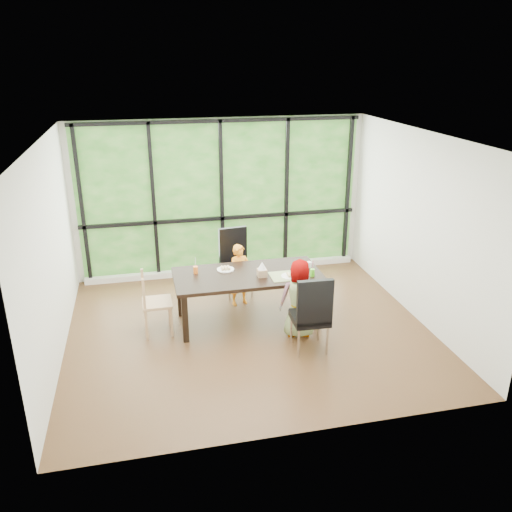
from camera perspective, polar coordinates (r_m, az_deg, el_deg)
name	(u,v)px	position (r m, az deg, el deg)	size (l,w,h in m)	color
ground	(249,329)	(7.51, -0.79, -8.01)	(5.00, 5.00, 0.00)	black
back_wall	(221,198)	(9.07, -3.82, 6.37)	(5.00, 5.00, 0.00)	silver
foliage_backdrop	(221,198)	(9.05, -3.80, 6.34)	(4.80, 0.02, 2.65)	#1D5116
window_mullions	(222,199)	(9.01, -3.76, 6.27)	(4.80, 0.06, 2.65)	black
window_sill	(224,269)	(9.39, -3.53, -1.48)	(4.80, 0.12, 0.10)	silver
dining_table	(248,298)	(7.56, -0.91, -4.57)	(2.09, 0.99, 0.75)	black
chair_window_leather	(237,263)	(8.35, -2.11, -0.79)	(0.46, 0.46, 1.08)	black
chair_interior_leather	(310,313)	(6.82, 5.90, -6.16)	(0.46, 0.46, 1.08)	black
chair_end_beech	(157,303)	(7.37, -10.75, -5.03)	(0.42, 0.40, 0.90)	tan
child_toddler	(240,275)	(8.05, -1.78, -2.05)	(0.36, 0.23, 0.98)	orange
child_older	(300,299)	(7.15, 4.86, -4.65)	(0.54, 0.35, 1.11)	slate
placemat	(288,276)	(7.35, 3.53, -2.17)	(0.50, 0.37, 0.01)	tan
plate_far	(225,269)	(7.55, -3.35, -1.48)	(0.25, 0.25, 0.02)	white
plate_near	(290,276)	(7.32, 3.75, -2.23)	(0.26, 0.26, 0.02)	white
orange_cup	(196,270)	(7.45, -6.61, -1.52)	(0.07, 0.07, 0.10)	orange
green_cup	(312,273)	(7.35, 6.17, -1.82)	(0.07, 0.07, 0.11)	#53CC20
white_mug	(309,264)	(7.66, 5.81, -0.93)	(0.08, 0.08, 0.08)	white
tissue_box	(262,273)	(7.30, 0.67, -1.84)	(0.13, 0.13, 0.11)	tan
crepe_rolls_far	(225,268)	(7.54, -3.36, -1.30)	(0.15, 0.12, 0.04)	tan
crepe_rolls_near	(290,275)	(7.31, 3.75, -2.04)	(0.10, 0.12, 0.04)	tan
straw_white	(195,264)	(7.42, -6.64, -0.87)	(0.01, 0.01, 0.20)	white
straw_pink	(313,266)	(7.32, 6.20, -1.14)	(0.01, 0.01, 0.20)	pink
tissue	(262,266)	(7.26, 0.67, -1.05)	(0.12, 0.12, 0.11)	white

